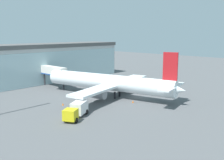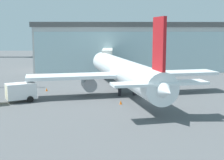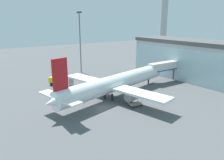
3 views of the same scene
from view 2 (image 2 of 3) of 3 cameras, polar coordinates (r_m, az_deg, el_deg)
ground at (r=45.16m, az=7.07°, el=-3.82°), size 240.00×240.00×0.00m
terminal_building at (r=81.04m, az=4.28°, el=6.13°), size 51.50×14.55×12.14m
jet_bridge at (r=70.37m, az=-0.83°, el=4.56°), size 2.36×11.73×6.00m
airplane at (r=49.99m, az=2.13°, el=1.53°), size 30.42×37.72×11.46m
catering_truck at (r=45.66m, az=-18.00°, el=-2.17°), size 7.43×5.53×2.65m
baggage_cart at (r=51.62m, az=10.22°, el=-1.73°), size 1.83×2.92×1.50m
safety_cone_nose at (r=42.74m, az=1.61°, el=-4.10°), size 0.36×0.36×0.55m
safety_cone_wingtip at (r=53.31m, az=-11.86°, el=-1.69°), size 0.36×0.36×0.55m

